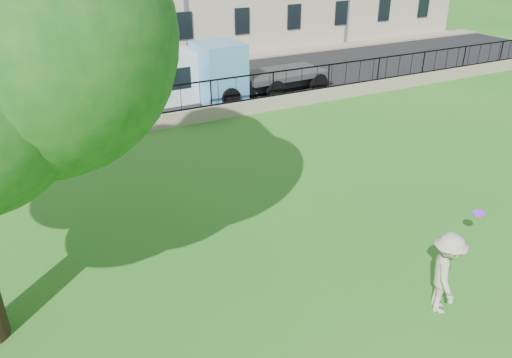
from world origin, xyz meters
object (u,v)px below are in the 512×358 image
frisbee (479,213)px  white_van (162,78)px  blue_truck (261,66)px  man (446,273)px

frisbee → white_van: 15.87m
frisbee → blue_truck: (1.95, 14.64, 0.20)m
man → frisbee: bearing=-25.8°
frisbee → blue_truck: size_ratio=0.04×
white_van → man: bearing=-89.0°
white_van → blue_truck: bearing=-12.9°
white_van → blue_truck: size_ratio=0.83×
frisbee → blue_truck: 14.77m
man → white_van: white_van is taller
man → white_van: size_ratio=0.34×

